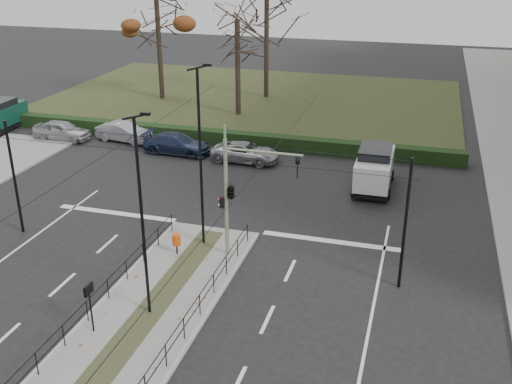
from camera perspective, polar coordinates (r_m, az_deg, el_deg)
ground at (r=27.51m, az=-7.38°, el=-8.07°), size 140.00×140.00×0.00m
median_island at (r=25.57m, az=-9.61°, el=-10.68°), size 4.40×15.00×0.14m
park at (r=57.50m, az=-0.36°, el=8.86°), size 38.00×26.00×0.10m
hedge at (r=45.18m, az=-5.21°, el=5.38°), size 38.00×1.00×1.00m
median_railing at (r=25.00m, az=-9.85°, el=-9.07°), size 4.14×13.24×0.92m
catenary at (r=27.27m, az=-6.42°, el=-0.22°), size 20.00×34.00×6.00m
traffic_light at (r=27.41m, az=-2.21°, el=0.22°), size 3.92×2.26×5.77m
litter_bin at (r=28.84m, az=-7.59°, el=-4.55°), size 0.40×0.40×1.02m
info_panel at (r=23.64m, az=-15.62°, el=-9.41°), size 0.12×0.54×2.08m
streetlamp_median_near at (r=23.04m, az=-10.77°, el=-2.37°), size 0.70×0.14×8.37m
streetlamp_median_far at (r=28.21m, az=-5.28°, el=3.36°), size 0.74×0.15×8.92m
parked_car_first at (r=47.69m, az=-18.01°, el=5.60°), size 4.40×1.81×1.49m
parked_car_second at (r=46.19m, az=-12.46°, el=5.60°), size 4.47×2.02×1.42m
parked_car_third at (r=42.85m, az=-7.55°, el=4.58°), size 4.95×2.15×1.42m
parked_car_fourth at (r=40.93m, az=-1.02°, el=3.80°), size 4.68×2.23×1.29m
white_van at (r=36.95m, az=11.21°, el=2.34°), size 2.30×4.97×2.60m
green_van at (r=51.65m, az=-23.13°, el=6.76°), size 2.07×4.86×2.44m
bare_tree_near at (r=50.76m, az=-1.79°, el=15.45°), size 5.16×5.16×10.54m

